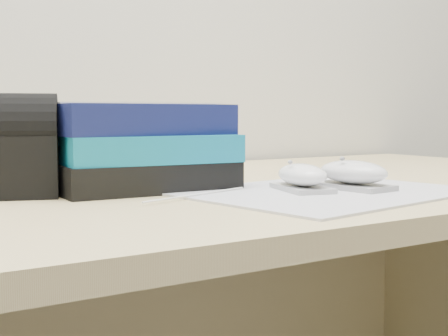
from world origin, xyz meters
TOP-DOWN VIEW (x-y plane):
  - desk at (0.00, 1.64)m, footprint 1.60×0.80m
  - mousepad at (0.04, 1.40)m, footprint 0.44×0.37m
  - mouse_rear at (0.02, 1.42)m, footprint 0.08×0.12m
  - mouse_front at (0.09, 1.39)m, footprint 0.08×0.12m
  - usb_cable at (-0.14, 1.45)m, footprint 0.19×0.06m
  - book_stack at (-0.16, 1.60)m, footprint 0.28×0.23m
  - pouch at (-0.36, 1.61)m, footprint 0.17×0.14m

SIDE VIEW (x-z plane):
  - desk at x=0.00m, z-range 0.13..0.86m
  - mousepad at x=0.04m, z-range 0.73..0.73m
  - usb_cable at x=-0.14m, z-range 0.73..0.74m
  - mouse_rear at x=0.02m, z-range 0.73..0.78m
  - mouse_front at x=0.09m, z-range 0.73..0.78m
  - book_stack at x=-0.16m, z-range 0.73..0.86m
  - pouch at x=-0.36m, z-range 0.73..0.87m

